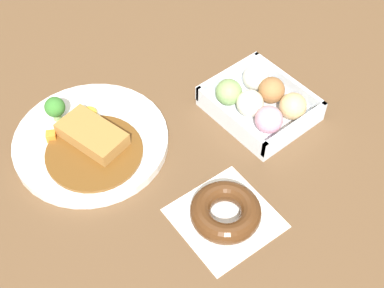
{
  "coord_description": "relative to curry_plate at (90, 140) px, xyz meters",
  "views": [
    {
      "loc": [
        0.52,
        -0.38,
        0.7
      ],
      "look_at": [
        0.09,
        -0.02,
        0.03
      ],
      "focal_mm": 49.85,
      "sensor_mm": 36.0,
      "label": 1
    }
  ],
  "objects": [
    {
      "name": "ground_plane",
      "position": [
        0.04,
        0.14,
        -0.01
      ],
      "size": [
        1.6,
        1.6,
        0.0
      ],
      "primitive_type": "plane",
      "color": "brown"
    },
    {
      "name": "chocolate_ring_donut",
      "position": [
        0.25,
        0.08,
        0.0
      ],
      "size": [
        0.15,
        0.15,
        0.03
      ],
      "color": "white",
      "rests_on": "ground_plane"
    },
    {
      "name": "curry_plate",
      "position": [
        0.0,
        0.0,
        0.0
      ],
      "size": [
        0.26,
        0.26,
        0.07
      ],
      "color": "white",
      "rests_on": "ground_plane"
    },
    {
      "name": "donut_box",
      "position": [
        0.13,
        0.28,
        0.01
      ],
      "size": [
        0.18,
        0.15,
        0.06
      ],
      "color": "silver",
      "rests_on": "ground_plane"
    }
  ]
}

